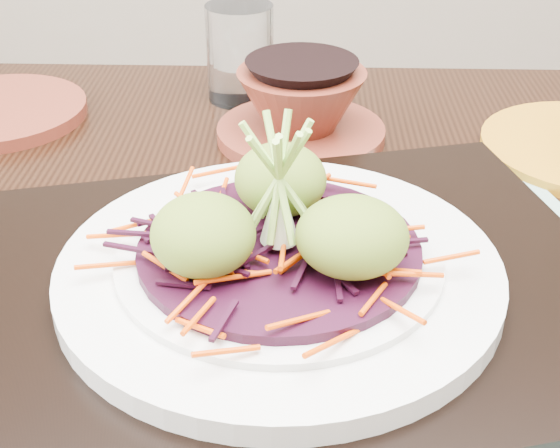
{
  "coord_description": "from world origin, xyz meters",
  "views": [
    {
      "loc": [
        -0.12,
        -0.42,
        1.09
      ],
      "look_at": [
        -0.13,
        0.01,
        0.82
      ],
      "focal_mm": 50.0,
      "sensor_mm": 36.0,
      "label": 1
    }
  ],
  "objects_px": {
    "water_glass": "(240,53)",
    "dining_table": "(325,372)",
    "serving_tray": "(279,293)",
    "white_plate": "(279,268)",
    "terracotta_bowl_set": "(301,109)"
  },
  "relations": [
    {
      "from": "serving_tray",
      "to": "terracotta_bowl_set",
      "type": "relative_size",
      "value": 2.09
    },
    {
      "from": "white_plate",
      "to": "serving_tray",
      "type": "bearing_deg",
      "value": 0.0
    },
    {
      "from": "dining_table",
      "to": "water_glass",
      "type": "xyz_separation_m",
      "value": [
        -0.08,
        0.31,
        0.15
      ]
    },
    {
      "from": "dining_table",
      "to": "terracotta_bowl_set",
      "type": "height_order",
      "value": "terracotta_bowl_set"
    },
    {
      "from": "white_plate",
      "to": "terracotta_bowl_set",
      "type": "height_order",
      "value": "terracotta_bowl_set"
    },
    {
      "from": "serving_tray",
      "to": "terracotta_bowl_set",
      "type": "height_order",
      "value": "terracotta_bowl_set"
    },
    {
      "from": "water_glass",
      "to": "terracotta_bowl_set",
      "type": "bearing_deg",
      "value": -57.31
    },
    {
      "from": "serving_tray",
      "to": "water_glass",
      "type": "distance_m",
      "value": 0.37
    },
    {
      "from": "water_glass",
      "to": "dining_table",
      "type": "bearing_deg",
      "value": -74.93
    },
    {
      "from": "serving_tray",
      "to": "white_plate",
      "type": "relative_size",
      "value": 1.54
    },
    {
      "from": "serving_tray",
      "to": "terracotta_bowl_set",
      "type": "xyz_separation_m",
      "value": [
        0.01,
        0.27,
        0.02
      ]
    },
    {
      "from": "serving_tray",
      "to": "water_glass",
      "type": "height_order",
      "value": "water_glass"
    },
    {
      "from": "dining_table",
      "to": "terracotta_bowl_set",
      "type": "bearing_deg",
      "value": 95.99
    },
    {
      "from": "dining_table",
      "to": "water_glass",
      "type": "bearing_deg",
      "value": 105.5
    },
    {
      "from": "serving_tray",
      "to": "water_glass",
      "type": "relative_size",
      "value": 4.42
    }
  ]
}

